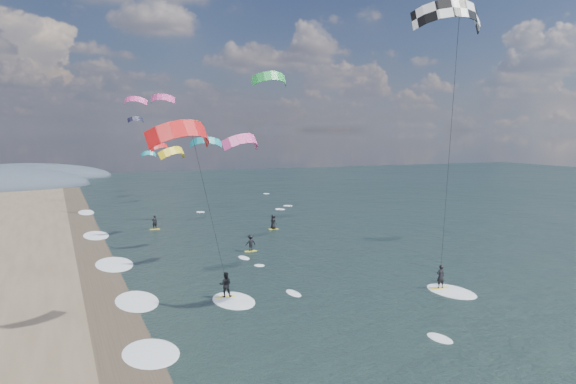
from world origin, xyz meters
name	(u,v)px	position (x,y,z in m)	size (l,w,h in m)	color
ground	(406,364)	(0.00, 0.00, 0.00)	(260.00, 260.00, 0.00)	black
wet_sand_strip	(118,330)	(-12.00, 10.00, 0.00)	(3.00, 240.00, 0.00)	#382D23
kitesurfer_near_a	(457,77)	(6.41, 4.85, 13.98)	(7.69, 8.41, 18.36)	yellow
kitesurfer_near_b	(205,189)	(-7.17, 9.25, 7.72)	(7.09, 8.80, 12.26)	yellow
far_kitesurfers	(241,231)	(2.45, 32.67, 0.80)	(13.32, 15.50, 1.66)	yellow
bg_kite_field	(176,124)	(0.14, 52.81, 11.74)	(11.62, 69.69, 9.94)	orange
shoreline_surf	(130,303)	(-10.80, 14.75, 0.00)	(2.40, 79.40, 0.11)	white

